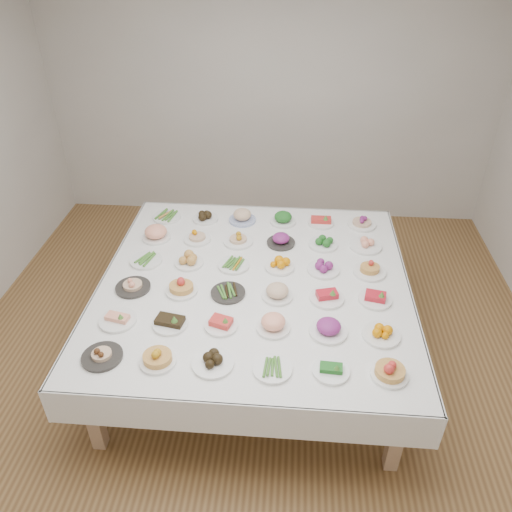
# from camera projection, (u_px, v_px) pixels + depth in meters

# --- Properties ---
(room_envelope) EXTENTS (5.02, 5.02, 2.81)m
(room_envelope) POSITION_uv_depth(u_px,v_px,m) (249.00, 152.00, 3.19)
(room_envelope) COLOR olive
(room_envelope) RESTS_ON ground
(display_table) EXTENTS (2.39, 2.39, 0.75)m
(display_table) POSITION_uv_depth(u_px,v_px,m) (254.00, 287.00, 3.89)
(display_table) COLOR white
(display_table) RESTS_ON ground
(dish_0) EXTENTS (0.26, 0.26, 0.12)m
(dish_0) POSITION_uv_depth(u_px,v_px,m) (101.00, 352.00, 3.15)
(dish_0) COLOR #2C2927
(dish_0) RESTS_ON display_table
(dish_1) EXTENTS (0.23, 0.23, 0.15)m
(dish_1) POSITION_uv_depth(u_px,v_px,m) (157.00, 354.00, 3.11)
(dish_1) COLOR white
(dish_1) RESTS_ON display_table
(dish_2) EXTENTS (0.26, 0.26, 0.11)m
(dish_2) POSITION_uv_depth(u_px,v_px,m) (213.00, 359.00, 3.11)
(dish_2) COLOR white
(dish_2) RESTS_ON display_table
(dish_3) EXTENTS (0.24, 0.24, 0.06)m
(dish_3) POSITION_uv_depth(u_px,v_px,m) (272.00, 368.00, 3.08)
(dish_3) COLOR white
(dish_3) RESTS_ON display_table
(dish_4) EXTENTS (0.23, 0.23, 0.09)m
(dish_4) POSITION_uv_depth(u_px,v_px,m) (331.00, 369.00, 3.07)
(dish_4) COLOR white
(dish_4) RESTS_ON display_table
(dish_5) EXTENTS (0.25, 0.24, 0.15)m
(dish_5) POSITION_uv_depth(u_px,v_px,m) (391.00, 368.00, 3.02)
(dish_5) COLOR white
(dish_5) RESTS_ON display_table
(dish_6) EXTENTS (0.25, 0.25, 0.10)m
(dish_6) POSITION_uv_depth(u_px,v_px,m) (117.00, 317.00, 3.45)
(dish_6) COLOR white
(dish_6) RESTS_ON display_table
(dish_7) EXTENTS (0.24, 0.24, 0.12)m
(dish_7) POSITION_uv_depth(u_px,v_px,m) (170.00, 319.00, 3.41)
(dish_7) COLOR white
(dish_7) RESTS_ON display_table
(dish_8) EXTENTS (0.23, 0.23, 0.10)m
(dish_8) POSITION_uv_depth(u_px,v_px,m) (221.00, 322.00, 3.41)
(dish_8) COLOR white
(dish_8) RESTS_ON display_table
(dish_9) EXTENTS (0.23, 0.23, 0.13)m
(dish_9) POSITION_uv_depth(u_px,v_px,m) (273.00, 322.00, 3.37)
(dish_9) COLOR white
(dish_9) RESTS_ON display_table
(dish_10) EXTENTS (0.26, 0.26, 0.14)m
(dish_10) POSITION_uv_depth(u_px,v_px,m) (329.00, 326.00, 3.34)
(dish_10) COLOR white
(dish_10) RESTS_ON display_table
(dish_11) EXTENTS (0.25, 0.25, 0.10)m
(dish_11) POSITION_uv_depth(u_px,v_px,m) (382.00, 332.00, 3.32)
(dish_11) COLOR white
(dish_11) RESTS_ON display_table
(dish_12) EXTENTS (0.26, 0.26, 0.14)m
(dish_12) POSITION_uv_depth(u_px,v_px,m) (132.00, 282.00, 3.74)
(dish_12) COLOR #2C2927
(dish_12) RESTS_ON display_table
(dish_13) EXTENTS (0.24, 0.24, 0.15)m
(dish_13) POSITION_uv_depth(u_px,v_px,m) (181.00, 284.00, 3.70)
(dish_13) COLOR white
(dish_13) RESTS_ON display_table
(dish_14) EXTENTS (0.25, 0.25, 0.06)m
(dish_14) POSITION_uv_depth(u_px,v_px,m) (228.00, 292.00, 3.71)
(dish_14) COLOR #2C2927
(dish_14) RESTS_ON display_table
(dish_15) EXTENTS (0.25, 0.25, 0.14)m
(dish_15) POSITION_uv_depth(u_px,v_px,m) (277.00, 290.00, 3.65)
(dish_15) COLOR white
(dish_15) RESTS_ON display_table
(dish_16) EXTENTS (0.25, 0.25, 0.11)m
(dish_16) POSITION_uv_depth(u_px,v_px,m) (327.00, 294.00, 3.64)
(dish_16) COLOR white
(dish_16) RESTS_ON display_table
(dish_17) EXTENTS (0.24, 0.24, 0.11)m
(dish_17) POSITION_uv_depth(u_px,v_px,m) (375.00, 296.00, 3.63)
(dish_17) COLOR white
(dish_17) RESTS_ON display_table
(dish_18) EXTENTS (0.28, 0.26, 0.06)m
(dish_18) POSITION_uv_depth(u_px,v_px,m) (146.00, 259.00, 4.05)
(dish_18) COLOR white
(dish_18) RESTS_ON display_table
(dish_19) EXTENTS (0.24, 0.24, 0.11)m
(dish_19) POSITION_uv_depth(u_px,v_px,m) (189.00, 259.00, 4.01)
(dish_19) COLOR white
(dish_19) RESTS_ON display_table
(dish_20) EXTENTS (0.25, 0.25, 0.06)m
(dish_20) POSITION_uv_depth(u_px,v_px,m) (234.00, 264.00, 4.00)
(dish_20) COLOR white
(dish_20) RESTS_ON display_table
(dish_21) EXTENTS (0.23, 0.23, 0.10)m
(dish_21) POSITION_uv_depth(u_px,v_px,m) (280.00, 264.00, 3.96)
(dish_21) COLOR white
(dish_21) RESTS_ON display_table
(dish_22) EXTENTS (0.25, 0.25, 0.11)m
(dish_22) POSITION_uv_depth(u_px,v_px,m) (324.00, 266.00, 3.93)
(dish_22) COLOR white
(dish_22) RESTS_ON display_table
(dish_23) EXTENTS (0.26, 0.26, 0.14)m
(dish_23) POSITION_uv_depth(u_px,v_px,m) (370.00, 266.00, 3.90)
(dish_23) COLOR white
(dish_23) RESTS_ON display_table
(dish_24) EXTENTS (0.24, 0.24, 0.15)m
(dish_24) POSITION_uv_depth(u_px,v_px,m) (156.00, 231.00, 4.32)
(dish_24) COLOR white
(dish_24) RESTS_ON display_table
(dish_25) EXTENTS (0.23, 0.23, 0.12)m
(dish_25) POSITION_uv_depth(u_px,v_px,m) (197.00, 235.00, 4.30)
(dish_25) COLOR white
(dish_25) RESTS_ON display_table
(dish_26) EXTENTS (0.25, 0.25, 0.14)m
(dish_26) POSITION_uv_depth(u_px,v_px,m) (238.00, 236.00, 4.27)
(dish_26) COLOR white
(dish_26) RESTS_ON display_table
(dish_27) EXTENTS (0.24, 0.24, 0.13)m
(dish_27) POSITION_uv_depth(u_px,v_px,m) (281.00, 238.00, 4.25)
(dish_27) COLOR #2C2927
(dish_27) RESTS_ON display_table
(dish_28) EXTENTS (0.25, 0.25, 0.11)m
(dish_28) POSITION_uv_depth(u_px,v_px,m) (323.00, 241.00, 4.24)
(dish_28) COLOR white
(dish_28) RESTS_ON display_table
(dish_29) EXTENTS (0.27, 0.27, 0.11)m
(dish_29) POSITION_uv_depth(u_px,v_px,m) (366.00, 242.00, 4.21)
(dish_29) COLOR white
(dish_29) RESTS_ON display_table
(dish_30) EXTENTS (0.27, 0.25, 0.06)m
(dish_30) POSITION_uv_depth(u_px,v_px,m) (167.00, 215.00, 4.63)
(dish_30) COLOR white
(dish_30) RESTS_ON display_table
(dish_31) EXTENTS (0.23, 0.23, 0.10)m
(dish_31) POSITION_uv_depth(u_px,v_px,m) (205.00, 216.00, 4.60)
(dish_31) COLOR white
(dish_31) RESTS_ON display_table
(dish_32) EXTENTS (0.24, 0.24, 0.13)m
(dish_32) POSITION_uv_depth(u_px,v_px,m) (242.00, 216.00, 4.57)
(dish_32) COLOR #4C66B2
(dish_32) RESTS_ON display_table
(dish_33) EXTENTS (0.23, 0.23, 0.13)m
(dish_33) POSITION_uv_depth(u_px,v_px,m) (283.00, 217.00, 4.54)
(dish_33) COLOR white
(dish_33) RESTS_ON display_table
(dish_34) EXTENTS (0.23, 0.23, 0.11)m
(dish_34) POSITION_uv_depth(u_px,v_px,m) (321.00, 220.00, 4.54)
(dish_34) COLOR white
(dish_34) RESTS_ON display_table
(dish_35) EXTENTS (0.25, 0.25, 0.14)m
(dish_35) POSITION_uv_depth(u_px,v_px,m) (362.00, 219.00, 4.50)
(dish_35) COLOR white
(dish_35) RESTS_ON display_table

